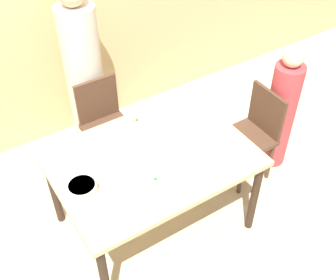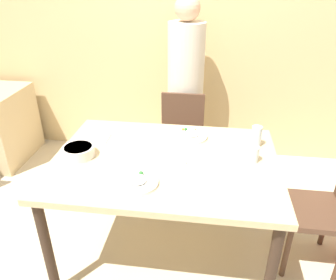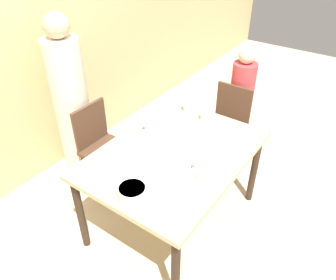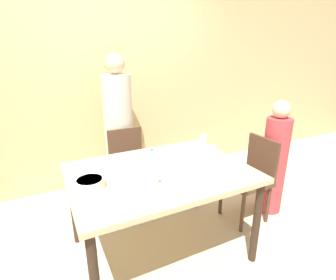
{
  "view_description": "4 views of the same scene",
  "coord_description": "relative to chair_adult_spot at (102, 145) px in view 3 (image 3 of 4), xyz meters",
  "views": [
    {
      "loc": [
        -1.04,
        -1.84,
        2.85
      ],
      "look_at": [
        0.11,
        -0.04,
        0.9
      ],
      "focal_mm": 45.0,
      "sensor_mm": 36.0,
      "label": 1
    },
    {
      "loc": [
        0.25,
        -1.72,
        1.82
      ],
      "look_at": [
        0.01,
        0.06,
        0.87
      ],
      "focal_mm": 35.0,
      "sensor_mm": 36.0,
      "label": 2
    },
    {
      "loc": [
        -1.66,
        -1.11,
        2.29
      ],
      "look_at": [
        -0.09,
        -0.0,
        0.93
      ],
      "focal_mm": 35.0,
      "sensor_mm": 36.0,
      "label": 3
    },
    {
      "loc": [
        -0.78,
        -1.7,
        1.66
      ],
      "look_at": [
        0.08,
        0.01,
        1.0
      ],
      "focal_mm": 28.0,
      "sensor_mm": 36.0,
      "label": 4
    }
  ],
  "objects": [
    {
      "name": "glass_water_short",
      "position": [
        0.51,
        -0.8,
        0.35
      ],
      "size": [
        0.07,
        0.07,
        0.1
      ],
      "color": "silver",
      "rests_on": "dining_table"
    },
    {
      "name": "person_adult",
      "position": [
        0.0,
        0.34,
        0.29
      ],
      "size": [
        0.33,
        0.33,
        1.63
      ],
      "color": "beige",
      "rests_on": "ground_plane"
    },
    {
      "name": "napkin_folded",
      "position": [
        -0.52,
        -0.62,
        0.3
      ],
      "size": [
        0.14,
        0.14,
        0.01
      ],
      "color": "white",
      "rests_on": "dining_table"
    },
    {
      "name": "fork_steel",
      "position": [
        0.03,
        -0.85,
        0.3
      ],
      "size": [
        0.18,
        0.08,
        0.01
      ],
      "color": "silver",
      "rests_on": "dining_table"
    },
    {
      "name": "glass_water_tall",
      "position": [
        0.55,
        -0.59,
        0.37
      ],
      "size": [
        0.07,
        0.07,
        0.14
      ],
      "color": "silver",
      "rests_on": "dining_table"
    },
    {
      "name": "bowl_curry",
      "position": [
        -0.56,
        -0.88,
        0.33
      ],
      "size": [
        0.2,
        0.2,
        0.07
      ],
      "color": "silver",
      "rests_on": "dining_table"
    },
    {
      "name": "ground_plane",
      "position": [
        -0.02,
        -0.84,
        -0.47
      ],
      "size": [
        10.0,
        10.0,
        0.0
      ],
      "primitive_type": "plane",
      "color": "beige"
    },
    {
      "name": "plate_rice_child",
      "position": [
        -0.14,
        -1.12,
        0.31
      ],
      "size": [
        0.24,
        0.24,
        0.05
      ],
      "color": "white",
      "rests_on": "dining_table"
    },
    {
      "name": "wall_back",
      "position": [
        -0.02,
        0.69,
        0.88
      ],
      "size": [
        10.0,
        0.06,
        2.7
      ],
      "color": "tan",
      "rests_on": "ground_plane"
    },
    {
      "name": "dining_table",
      "position": [
        -0.02,
        -0.84,
        0.22
      ],
      "size": [
        1.39,
        1.01,
        0.77
      ],
      "color": "tan",
      "rests_on": "ground_plane"
    },
    {
      "name": "person_child",
      "position": [
        1.31,
        -0.8,
        0.09
      ],
      "size": [
        0.25,
        0.25,
        1.2
      ],
      "color": "#C63D42",
      "rests_on": "ground_plane"
    },
    {
      "name": "chair_adult_spot",
      "position": [
        0.0,
        0.0,
        0.0
      ],
      "size": [
        0.4,
        0.4,
        0.85
      ],
      "color": "#4C3323",
      "rests_on": "ground_plane"
    },
    {
      "name": "plate_rice_adult",
      "position": [
        0.1,
        -0.52,
        0.31
      ],
      "size": [
        0.27,
        0.27,
        0.05
      ],
      "color": "white",
      "rests_on": "dining_table"
    },
    {
      "name": "chair_child_spot",
      "position": [
        1.01,
        -0.8,
        0.0
      ],
      "size": [
        0.4,
        0.4,
        0.85
      ],
      "rotation": [
        0.0,
        0.0,
        -1.57
      ],
      "color": "#4C3323",
      "rests_on": "ground_plane"
    }
  ]
}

